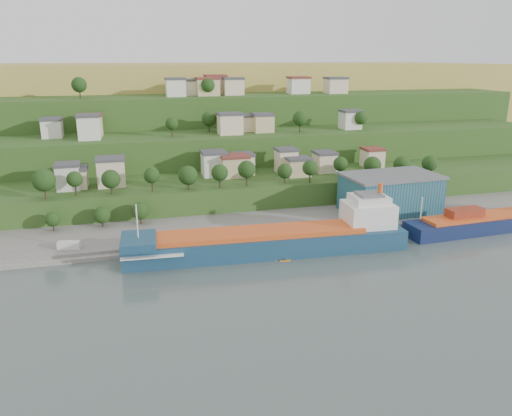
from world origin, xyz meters
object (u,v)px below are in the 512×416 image
object	(u,v)px
caravan	(69,246)
kayak_orange	(285,260)
cargo_ship_far	(495,222)
cargo_ship_near	(276,241)
warehouse	(390,193)

from	to	relation	value
caravan	kayak_orange	bearing A→B (deg)	-9.37
cargo_ship_far	caravan	distance (m)	127.64
cargo_ship_near	kayak_orange	bearing A→B (deg)	-82.26
cargo_ship_near	caravan	bearing A→B (deg)	170.67
cargo_ship_far	kayak_orange	distance (m)	71.94
cargo_ship_far	caravan	bearing A→B (deg)	171.79
warehouse	cargo_ship_far	bearing A→B (deg)	-40.41
kayak_orange	cargo_ship_far	bearing A→B (deg)	11.27
cargo_ship_near	cargo_ship_far	xyz separation A→B (m)	(72.05, 1.03, -0.74)
kayak_orange	cargo_ship_near	bearing A→B (deg)	99.81
cargo_ship_far	caravan	world-z (taller)	cargo_ship_far
cargo_ship_far	warehouse	size ratio (longest dim) A/B	1.78
cargo_ship_near	kayak_orange	size ratio (longest dim) A/B	27.38
cargo_ship_near	cargo_ship_far	distance (m)	72.06
caravan	kayak_orange	distance (m)	58.81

